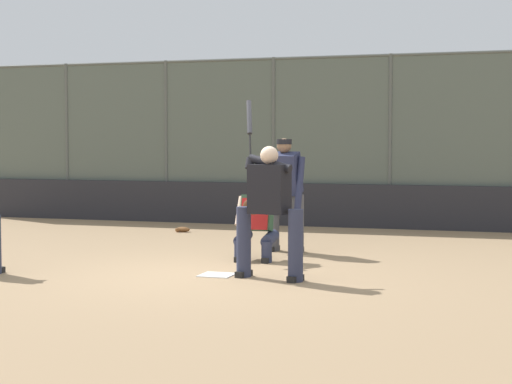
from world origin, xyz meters
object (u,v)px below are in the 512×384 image
Objects in this scene: umpire_home at (284,191)px; catcher_behind_plate at (256,219)px; batter_at_plate at (269,207)px; fielding_glove_on_dirt at (182,229)px.

catcher_behind_plate is at bearing 90.45° from umpire_home.
batter_at_plate reaches higher than fielding_glove_on_dirt.
umpire_home is 3.67m from fielding_glove_on_dirt.
batter_at_plate is 2.70m from umpire_home.
batter_at_plate is 5.98m from fielding_glove_on_dirt.
batter_at_plate is 1.28× the size of umpire_home.
batter_at_plate reaches higher than umpire_home.
batter_at_plate reaches higher than catcher_behind_plate.
fielding_glove_on_dirt is at bearing -32.47° from umpire_home.
catcher_behind_plate is (0.67, -1.58, -0.31)m from batter_at_plate.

